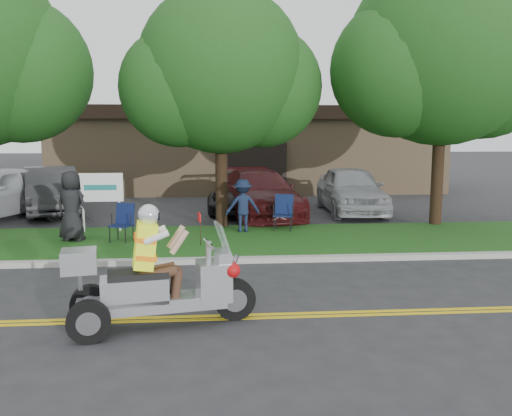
{
  "coord_description": "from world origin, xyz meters",
  "views": [
    {
      "loc": [
        0.21,
        -8.79,
        2.98
      ],
      "look_at": [
        1.1,
        2.0,
        1.39
      ],
      "focal_mm": 38.0,
      "sensor_mm": 36.0,
      "label": 1
    }
  ],
  "objects": [
    {
      "name": "lawn_chair_a",
      "position": [
        -2.08,
        5.21,
        0.65
      ],
      "size": [
        0.66,
        0.67,
        0.97
      ],
      "rotation": [
        0.0,
        0.0,
        -0.35
      ],
      "color": "black",
      "rests_on": "grass_verge"
    },
    {
      "name": "curb",
      "position": [
        0.0,
        3.05,
        0.06
      ],
      "size": [
        60.0,
        0.25,
        0.12
      ],
      "primitive_type": "cube",
      "color": "#A8A89E",
      "rests_on": "ground"
    },
    {
      "name": "trike_scooter",
      "position": [
        -0.68,
        -0.82,
        0.66
      ],
      "size": [
        2.88,
        1.16,
        1.88
      ],
      "rotation": [
        0.0,
        0.0,
        0.18
      ],
      "color": "black",
      "rests_on": "ground"
    },
    {
      "name": "business_sign",
      "position": [
        -2.9,
        6.6,
        1.26
      ],
      "size": [
        1.25,
        0.06,
        1.75
      ],
      "color": "silver",
      "rests_on": "ground"
    },
    {
      "name": "commercial_building",
      "position": [
        2.0,
        18.98,
        2.01
      ],
      "size": [
        18.0,
        8.2,
        4.0
      ],
      "color": "#9E7F5B",
      "rests_on": "ground"
    },
    {
      "name": "lawn_chair_b",
      "position": [
        2.25,
        6.42,
        0.67
      ],
      "size": [
        0.65,
        0.67,
        1.01
      ],
      "rotation": [
        0.0,
        0.0,
        -0.26
      ],
      "color": "black",
      "rests_on": "grass_verge"
    },
    {
      "name": "parked_car_right",
      "position": [
        1.81,
        9.5,
        0.79
      ],
      "size": [
        3.08,
        5.73,
        1.58
      ],
      "primitive_type": "imported",
      "rotation": [
        0.0,
        0.0,
        0.17
      ],
      "color": "#420F11",
      "rests_on": "ground"
    },
    {
      "name": "parked_car_left",
      "position": [
        -5.5,
        10.91,
        0.81
      ],
      "size": [
        3.15,
        5.19,
        1.61
      ],
      "primitive_type": "imported",
      "rotation": [
        0.0,
        0.0,
        0.32
      ],
      "color": "#323235",
      "rests_on": "ground"
    },
    {
      "name": "grass_verge",
      "position": [
        0.0,
        5.2,
        0.06
      ],
      "size": [
        60.0,
        4.0,
        0.1
      ],
      "primitive_type": "cube",
      "color": "#214D14",
      "rests_on": "ground"
    },
    {
      "name": "parked_car_mid",
      "position": [
        1.5,
        10.45,
        0.66
      ],
      "size": [
        3.2,
        5.13,
        1.32
      ],
      "primitive_type": "imported",
      "rotation": [
        0.0,
        0.0,
        -0.23
      ],
      "color": "black",
      "rests_on": "ground"
    },
    {
      "name": "parked_car_far_right",
      "position": [
        5.16,
        10.05,
        0.83
      ],
      "size": [
        2.16,
        4.97,
        1.67
      ],
      "primitive_type": "imported",
      "rotation": [
        0.0,
        0.0,
        -0.04
      ],
      "color": "#9D9FA4",
      "rests_on": "ground"
    },
    {
      "name": "tree_right",
      "position": [
        7.06,
        7.03,
        5.03
      ],
      "size": [
        6.86,
        5.6,
        8.07
      ],
      "color": "#332114",
      "rests_on": "ground"
    },
    {
      "name": "tree_mid",
      "position": [
        0.55,
        7.23,
        4.43
      ],
      "size": [
        5.88,
        4.8,
        7.05
      ],
      "color": "#332114",
      "rests_on": "ground"
    },
    {
      "name": "ground",
      "position": [
        0.0,
        0.0,
        0.0
      ],
      "size": [
        120.0,
        120.0,
        0.0
      ],
      "primitive_type": "plane",
      "color": "#28282B",
      "rests_on": "ground"
    },
    {
      "name": "spectator_chair_b",
      "position": [
        -3.39,
        5.35,
        1.01
      ],
      "size": [
        1.03,
        0.86,
        1.81
      ],
      "primitive_type": "imported",
      "rotation": [
        0.0,
        0.0,
        2.77
      ],
      "color": "black",
      "rests_on": "grass_verge"
    },
    {
      "name": "centerline_far",
      "position": [
        0.0,
        -0.42,
        0.01
      ],
      "size": [
        60.0,
        0.1,
        0.01
      ],
      "primitive_type": "cube",
      "color": "gold",
      "rests_on": "ground"
    },
    {
      "name": "centerline_near",
      "position": [
        0.0,
        -0.58,
        0.01
      ],
      "size": [
        60.0,
        0.1,
        0.01
      ],
      "primitive_type": "cube",
      "color": "gold",
      "rests_on": "ground"
    },
    {
      "name": "spectator_chair_a",
      "position": [
        1.07,
        6.21,
        0.85
      ],
      "size": [
        1.01,
        0.65,
        1.48
      ],
      "primitive_type": "imported",
      "rotation": [
        0.0,
        0.0,
        3.25
      ],
      "color": "#141E38",
      "rests_on": "grass_verge"
    }
  ]
}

